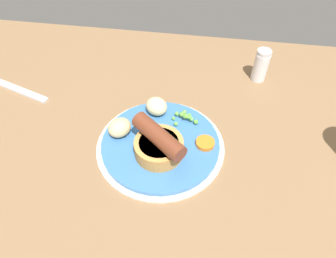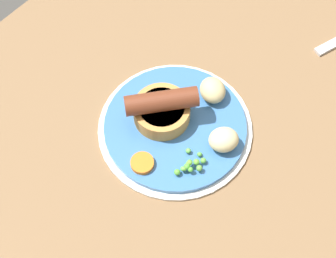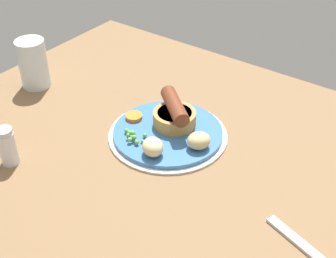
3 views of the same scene
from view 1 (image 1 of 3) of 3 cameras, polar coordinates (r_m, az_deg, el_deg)
dining_table at (r=61.40cm, az=-6.07°, el=-2.13°), size 110.00×80.00×3.00cm
dinner_plate at (r=57.64cm, az=-1.44°, el=-2.99°), size 24.53×24.53×1.40cm
sausage_pudding at (r=53.39cm, az=-1.77°, el=-2.87°), size 10.65×9.56×6.20cm
pea_pile at (r=60.27cm, az=3.31°, el=2.31°), size 5.47×4.09×1.86cm
potato_chunk_0 at (r=61.32cm, az=-2.19°, el=4.35°), size 6.15×6.05×3.47cm
potato_chunk_2 at (r=57.93cm, az=-9.21°, el=0.28°), size 5.97×6.14×3.32cm
carrot_slice_0 at (r=56.66cm, az=7.09°, el=-2.67°), size 3.76×3.76×0.85cm
fork at (r=78.17cm, az=-26.91°, el=6.81°), size 17.61×7.11×0.60cm
salt_shaker at (r=74.24cm, az=17.27°, el=11.50°), size 3.40×3.40×7.79cm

